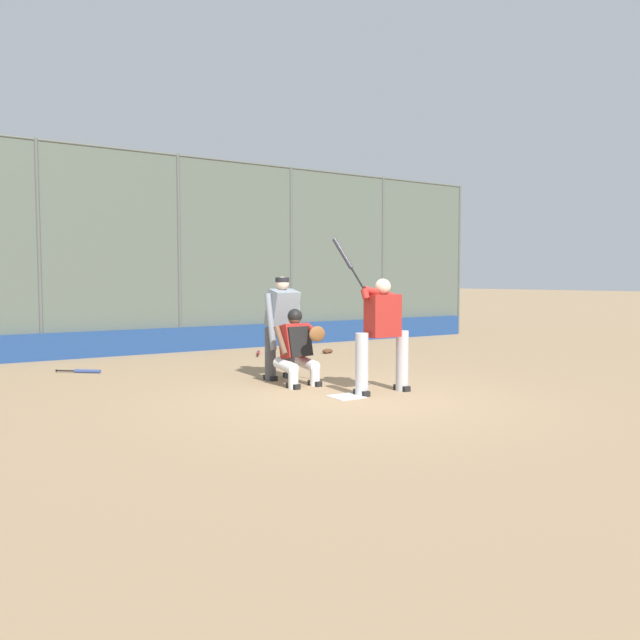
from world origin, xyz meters
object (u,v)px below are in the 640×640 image
(umpire_home, at_px, (282,324))
(fielding_glove_on_dirt, at_px, (328,351))
(spare_bat_near_backstop, at_px, (84,371))
(spare_bat_third_base_side, at_px, (258,353))
(batter_at_plate, at_px, (382,331))
(catcher_behind_plate, at_px, (298,346))

(umpire_home, distance_m, fielding_glove_on_dirt, 3.92)
(spare_bat_near_backstop, distance_m, spare_bat_third_base_side, 4.00)
(batter_at_plate, distance_m, umpire_home, 2.01)
(batter_at_plate, distance_m, spare_bat_third_base_side, 5.37)
(catcher_behind_plate, relative_size, spare_bat_near_backstop, 1.79)
(catcher_behind_plate, relative_size, umpire_home, 0.71)
(catcher_behind_plate, bearing_deg, spare_bat_near_backstop, -56.54)
(umpire_home, xyz_separation_m, fielding_glove_on_dirt, (-2.70, -2.70, -0.88))
(batter_at_plate, xyz_separation_m, fielding_glove_on_dirt, (-2.07, -4.61, -0.88))
(catcher_behind_plate, height_order, fielding_glove_on_dirt, catcher_behind_plate)
(catcher_behind_plate, distance_m, umpire_home, 0.76)
(catcher_behind_plate, bearing_deg, batter_at_plate, 116.05)
(spare_bat_third_base_side, height_order, fielding_glove_on_dirt, fielding_glove_on_dirt)
(spare_bat_near_backstop, distance_m, fielding_glove_on_dirt, 5.37)
(spare_bat_third_base_side, bearing_deg, umpire_home, -171.79)
(catcher_behind_plate, bearing_deg, umpire_home, -102.65)
(catcher_behind_plate, distance_m, spare_bat_near_backstop, 4.19)
(umpire_home, xyz_separation_m, spare_bat_third_base_side, (-1.25, -3.35, -0.90))
(spare_bat_third_base_side, bearing_deg, spare_bat_near_backstop, 130.04)
(spare_bat_third_base_side, bearing_deg, fielding_glove_on_dirt, -85.41)
(batter_at_plate, xyz_separation_m, spare_bat_near_backstop, (3.30, -4.48, -0.90))
(catcher_behind_plate, bearing_deg, fielding_glove_on_dirt, -134.29)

